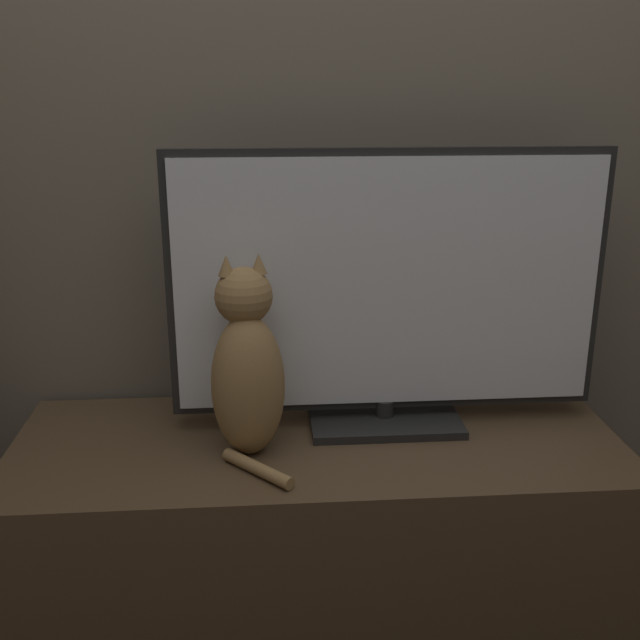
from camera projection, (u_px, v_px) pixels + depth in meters
name	position (u px, v px, depth m)	size (l,w,h in m)	color
wall_back	(308.00, 98.00, 1.83)	(4.80, 0.05, 2.60)	#756B5B
tv_stand	(318.00, 538.00, 1.84)	(1.42, 0.55, 0.54)	brown
tv	(388.00, 294.00, 1.74)	(1.02, 0.22, 0.66)	black
cat	(247.00, 369.00, 1.64)	(0.19, 0.29, 0.45)	#997547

